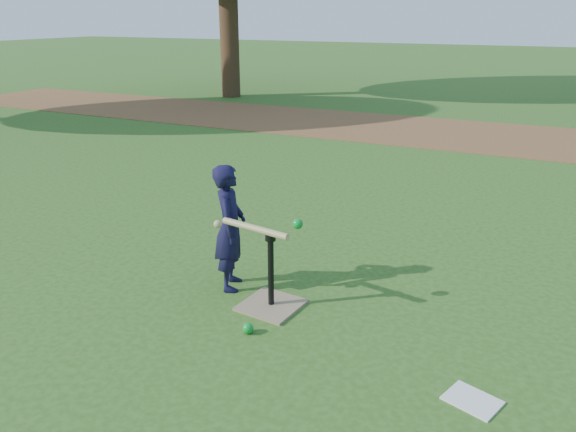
% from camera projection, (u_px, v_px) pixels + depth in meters
% --- Properties ---
extents(ground, '(80.00, 80.00, 0.00)m').
position_uv_depth(ground, '(225.00, 304.00, 4.39)').
color(ground, '#285116').
rests_on(ground, ground).
extents(dirt_strip, '(24.00, 3.00, 0.01)m').
position_uv_depth(dirt_strip, '(432.00, 132.00, 10.74)').
color(dirt_strip, brown).
rests_on(dirt_strip, ground).
extents(child, '(0.38, 0.45, 1.05)m').
position_uv_depth(child, '(230.00, 228.00, 4.51)').
color(child, black).
rests_on(child, ground).
extents(wiffle_ball_ground, '(0.08, 0.08, 0.08)m').
position_uv_depth(wiffle_ball_ground, '(248.00, 328.00, 3.98)').
color(wiffle_ball_ground, '#0C8D29').
rests_on(wiffle_ball_ground, ground).
extents(clipboard, '(0.36, 0.31, 0.01)m').
position_uv_depth(clipboard, '(472.00, 400.00, 3.29)').
color(clipboard, white).
rests_on(clipboard, ground).
extents(batting_tee, '(0.47, 0.47, 0.61)m').
position_uv_depth(batting_tee, '(271.00, 294.00, 4.32)').
color(batting_tee, '#8E775A').
rests_on(batting_tee, ground).
extents(swing_action, '(0.68, 0.20, 0.13)m').
position_uv_depth(swing_action, '(260.00, 227.00, 4.17)').
color(swing_action, tan).
rests_on(swing_action, ground).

